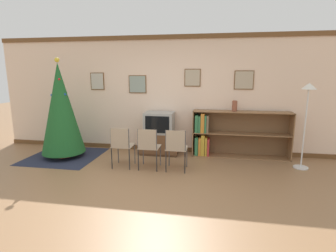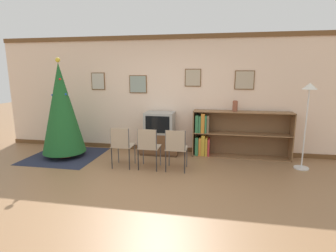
{
  "view_description": "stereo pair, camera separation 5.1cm",
  "coord_description": "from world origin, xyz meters",
  "px_view_note": "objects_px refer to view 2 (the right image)",
  "views": [
    {
      "loc": [
        1.09,
        -3.75,
        1.85
      ],
      "look_at": [
        0.23,
        1.27,
        0.82
      ],
      "focal_mm": 28.0,
      "sensor_mm": 36.0,
      "label": 1
    },
    {
      "loc": [
        1.14,
        -3.74,
        1.85
      ],
      "look_at": [
        0.23,
        1.27,
        0.82
      ],
      "focal_mm": 28.0,
      "sensor_mm": 36.0,
      "label": 2
    }
  ],
  "objects_px": {
    "television": "(160,123)",
    "standing_lamp": "(308,104)",
    "folding_chair_right": "(176,147)",
    "bookshelf": "(225,135)",
    "christmas_tree": "(62,109)",
    "vase": "(235,106)",
    "tv_console": "(160,143)",
    "folding_chair_center": "(148,146)",
    "folding_chair_left": "(122,145)"
  },
  "relations": [
    {
      "from": "christmas_tree",
      "to": "standing_lamp",
      "type": "relative_size",
      "value": 1.29
    },
    {
      "from": "television",
      "to": "bookshelf",
      "type": "relative_size",
      "value": 0.31
    },
    {
      "from": "folding_chair_left",
      "to": "bookshelf",
      "type": "distance_m",
      "value": 2.32
    },
    {
      "from": "television",
      "to": "folding_chair_center",
      "type": "xyz_separation_m",
      "value": [
        -0.0,
        -1.04,
        -0.26
      ]
    },
    {
      "from": "television",
      "to": "standing_lamp",
      "type": "xyz_separation_m",
      "value": [
        2.96,
        -0.46,
        0.55
      ]
    },
    {
      "from": "tv_console",
      "to": "standing_lamp",
      "type": "relative_size",
      "value": 0.52
    },
    {
      "from": "vase",
      "to": "tv_console",
      "type": "bearing_deg",
      "value": -177.85
    },
    {
      "from": "television",
      "to": "standing_lamp",
      "type": "relative_size",
      "value": 0.39
    },
    {
      "from": "tv_console",
      "to": "folding_chair_center",
      "type": "bearing_deg",
      "value": -90.0
    },
    {
      "from": "folding_chair_right",
      "to": "vase",
      "type": "height_order",
      "value": "vase"
    },
    {
      "from": "vase",
      "to": "folding_chair_center",
      "type": "bearing_deg",
      "value": -146.34
    },
    {
      "from": "christmas_tree",
      "to": "vase",
      "type": "bearing_deg",
      "value": 9.72
    },
    {
      "from": "television",
      "to": "folding_chair_left",
      "type": "relative_size",
      "value": 0.8
    },
    {
      "from": "christmas_tree",
      "to": "folding_chair_left",
      "type": "distance_m",
      "value": 1.72
    },
    {
      "from": "folding_chair_right",
      "to": "standing_lamp",
      "type": "distance_m",
      "value": 2.62
    },
    {
      "from": "christmas_tree",
      "to": "folding_chair_right",
      "type": "relative_size",
      "value": 2.64
    },
    {
      "from": "bookshelf",
      "to": "folding_chair_center",
      "type": "bearing_deg",
      "value": -142.51
    },
    {
      "from": "christmas_tree",
      "to": "folding_chair_right",
      "type": "xyz_separation_m",
      "value": [
        2.62,
        -0.47,
        -0.61
      ]
    },
    {
      "from": "christmas_tree",
      "to": "folding_chair_left",
      "type": "bearing_deg",
      "value": -16.94
    },
    {
      "from": "folding_chair_left",
      "to": "folding_chair_right",
      "type": "xyz_separation_m",
      "value": [
        1.08,
        0.0,
        0.0
      ]
    },
    {
      "from": "christmas_tree",
      "to": "tv_console",
      "type": "relative_size",
      "value": 2.47
    },
    {
      "from": "television",
      "to": "bookshelf",
      "type": "distance_m",
      "value": 1.5
    },
    {
      "from": "christmas_tree",
      "to": "tv_console",
      "type": "bearing_deg",
      "value": 15.57
    },
    {
      "from": "folding_chair_center",
      "to": "bookshelf",
      "type": "distance_m",
      "value": 1.87
    },
    {
      "from": "standing_lamp",
      "to": "christmas_tree",
      "type": "bearing_deg",
      "value": -178.66
    },
    {
      "from": "christmas_tree",
      "to": "folding_chair_center",
      "type": "relative_size",
      "value": 2.64
    },
    {
      "from": "vase",
      "to": "standing_lamp",
      "type": "distance_m",
      "value": 1.4
    },
    {
      "from": "television",
      "to": "folding_chair_right",
      "type": "bearing_deg",
      "value": -62.67
    },
    {
      "from": "christmas_tree",
      "to": "folding_chair_right",
      "type": "bearing_deg",
      "value": -10.14
    },
    {
      "from": "folding_chair_left",
      "to": "folding_chair_center",
      "type": "height_order",
      "value": "same"
    },
    {
      "from": "tv_console",
      "to": "folding_chair_center",
      "type": "xyz_separation_m",
      "value": [
        0.0,
        -1.05,
        0.22
      ]
    },
    {
      "from": "tv_console",
      "to": "christmas_tree",
      "type": "bearing_deg",
      "value": -164.43
    },
    {
      "from": "christmas_tree",
      "to": "bookshelf",
      "type": "relative_size",
      "value": 1.02
    },
    {
      "from": "bookshelf",
      "to": "standing_lamp",
      "type": "xyz_separation_m",
      "value": [
        1.48,
        -0.55,
        0.79
      ]
    },
    {
      "from": "folding_chair_left",
      "to": "bookshelf",
      "type": "height_order",
      "value": "bookshelf"
    },
    {
      "from": "folding_chair_center",
      "to": "folding_chair_left",
      "type": "bearing_deg",
      "value": 180.0
    },
    {
      "from": "folding_chair_right",
      "to": "bookshelf",
      "type": "xyz_separation_m",
      "value": [
        0.94,
        1.14,
        0.02
      ]
    },
    {
      "from": "tv_console",
      "to": "bookshelf",
      "type": "height_order",
      "value": "bookshelf"
    },
    {
      "from": "tv_console",
      "to": "bookshelf",
      "type": "bearing_deg",
      "value": 3.43
    },
    {
      "from": "christmas_tree",
      "to": "standing_lamp",
      "type": "bearing_deg",
      "value": 1.34
    },
    {
      "from": "folding_chair_right",
      "to": "standing_lamp",
      "type": "bearing_deg",
      "value": 13.6
    },
    {
      "from": "christmas_tree",
      "to": "television",
      "type": "height_order",
      "value": "christmas_tree"
    },
    {
      "from": "folding_chair_right",
      "to": "standing_lamp",
      "type": "height_order",
      "value": "standing_lamp"
    },
    {
      "from": "folding_chair_left",
      "to": "folding_chair_center",
      "type": "bearing_deg",
      "value": 0.0
    },
    {
      "from": "tv_console",
      "to": "folding_chair_left",
      "type": "xyz_separation_m",
      "value": [
        -0.54,
        -1.05,
        0.22
      ]
    },
    {
      "from": "television",
      "to": "folding_chair_center",
      "type": "relative_size",
      "value": 0.8
    },
    {
      "from": "tv_console",
      "to": "folding_chair_center",
      "type": "height_order",
      "value": "folding_chair_center"
    },
    {
      "from": "television",
      "to": "standing_lamp",
      "type": "bearing_deg",
      "value": -8.81
    },
    {
      "from": "tv_console",
      "to": "television",
      "type": "height_order",
      "value": "television"
    },
    {
      "from": "tv_console",
      "to": "television",
      "type": "distance_m",
      "value": 0.49
    }
  ]
}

